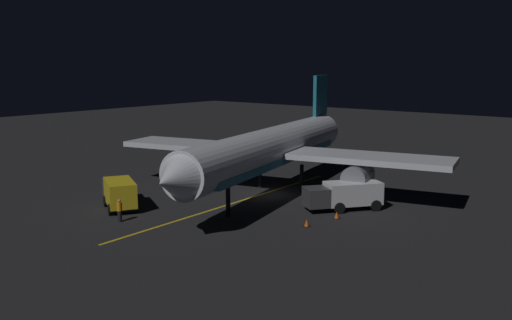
{
  "coord_description": "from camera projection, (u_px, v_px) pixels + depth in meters",
  "views": [
    {
      "loc": [
        -29.53,
        39.14,
        11.8
      ],
      "look_at": [
        0.0,
        2.0,
        3.5
      ],
      "focal_mm": 39.14,
      "sensor_mm": 36.0,
      "label": 1
    }
  ],
  "objects": [
    {
      "name": "catering_truck",
      "position": [
        345.0,
        195.0,
        45.18
      ],
      "size": [
        5.43,
        6.26,
        2.25
      ],
      "color": "silver",
      "rests_on": "ground_plane"
    },
    {
      "name": "traffic_cone_near_right",
      "position": [
        337.0,
        215.0,
        42.73
      ],
      "size": [
        0.5,
        0.5,
        0.55
      ],
      "color": "#EA590F",
      "rests_on": "ground_plane"
    },
    {
      "name": "airliner",
      "position": [
        273.0,
        149.0,
        50.11
      ],
      "size": [
        31.49,
        34.6,
        10.46
      ],
      "color": "silver",
      "rests_on": "ground_plane"
    },
    {
      "name": "ground_crew_worker",
      "position": [
        119.0,
        210.0,
        41.75
      ],
      "size": [
        0.4,
        0.4,
        1.74
      ],
      "color": "black",
      "rests_on": "ground_plane"
    },
    {
      "name": "traffic_cone_near_left",
      "position": [
        194.0,
        186.0,
        52.93
      ],
      "size": [
        0.5,
        0.5,
        0.55
      ],
      "color": "#EA590F",
      "rests_on": "ground_plane"
    },
    {
      "name": "ground_plane",
      "position": [
        270.0,
        196.0,
        50.33
      ],
      "size": [
        180.0,
        180.0,
        0.2
      ],
      "primitive_type": "cube",
      "color": "black"
    },
    {
      "name": "baggage_truck",
      "position": [
        119.0,
        193.0,
        45.81
      ],
      "size": [
        6.27,
        4.79,
        2.38
      ],
      "color": "gold",
      "rests_on": "ground_plane"
    },
    {
      "name": "apron_guide_stripe",
      "position": [
        235.0,
        203.0,
        47.65
      ],
      "size": [
        0.94,
        28.29,
        0.01
      ],
      "primitive_type": "cube",
      "rotation": [
        0.0,
        0.0,
        0.02
      ],
      "color": "gold",
      "rests_on": "ground_plane"
    },
    {
      "name": "traffic_cone_under_wing",
      "position": [
        307.0,
        223.0,
        40.64
      ],
      "size": [
        0.5,
        0.5,
        0.55
      ],
      "color": "#EA590F",
      "rests_on": "ground_plane"
    }
  ]
}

